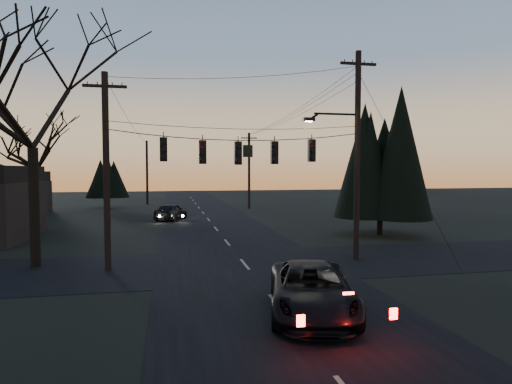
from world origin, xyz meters
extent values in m
plane|color=black|center=(0.00, 0.00, 0.00)|extent=(160.00, 160.00, 0.00)
cube|color=black|center=(0.00, 20.00, 0.01)|extent=(8.00, 120.00, 0.02)
cube|color=black|center=(0.00, 10.00, 0.01)|extent=(60.00, 7.00, 0.02)
cylinder|color=black|center=(-0.25, 10.00, 6.10)|extent=(11.50, 0.04, 0.04)
cylinder|color=black|center=(-9.27, 11.39, 2.67)|extent=(0.44, 0.44, 5.34)
cylinder|color=black|center=(10.38, 16.89, 0.80)|extent=(0.36, 0.36, 1.60)
cone|color=black|center=(10.38, 16.89, 4.86)|extent=(4.31, 4.31, 7.31)
cylinder|color=black|center=(-14.27, 30.01, 2.20)|extent=(0.44, 0.44, 4.41)
cylinder|color=black|center=(-10.18, 41.86, 0.80)|extent=(0.36, 0.36, 1.60)
cone|color=black|center=(-10.18, 41.86, 3.37)|extent=(3.63, 3.63, 4.33)
imported|color=black|center=(0.80, 2.95, 0.74)|extent=(3.62, 5.73, 1.47)
imported|color=black|center=(-3.20, 28.43, 0.73)|extent=(3.20, 4.63, 1.46)
camera|label=1|loc=(-3.41, -9.18, 4.37)|focal=30.00mm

